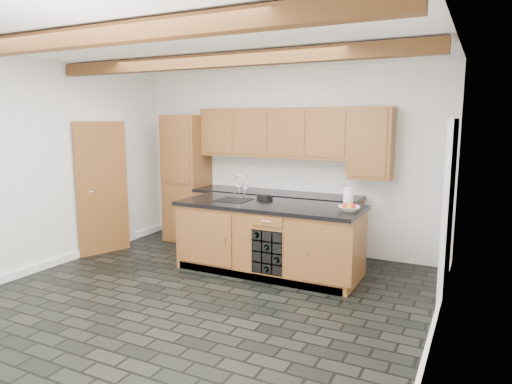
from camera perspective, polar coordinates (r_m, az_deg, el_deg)
ground at (r=5.35m, az=-7.46°, el=-13.31°), size 5.00×5.00×0.00m
room_shell at (r=5.46m, az=-5.40°, el=3.75°), size 5.01×5.00×5.00m
back_cabinetry at (r=7.14m, az=-0.04°, el=0.62°), size 3.65×0.62×2.20m
island at (r=6.12m, az=1.66°, el=-5.75°), size 2.48×0.96×0.93m
faucet at (r=6.30m, az=-2.72°, el=-0.67°), size 0.45×0.40×0.34m
kitchen_scale at (r=6.30m, az=1.09°, el=-0.71°), size 0.23×0.16×0.06m
fruit_bowl at (r=5.63m, az=11.54°, el=-2.05°), size 0.34×0.34×0.06m
fruit_cluster at (r=5.62m, az=11.55°, el=-1.70°), size 0.16×0.17×0.07m
paper_towel at (r=5.84m, az=11.45°, el=-0.69°), size 0.12×0.12×0.26m
mug at (r=7.19m, az=-1.35°, el=0.69°), size 0.11×0.11×0.10m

